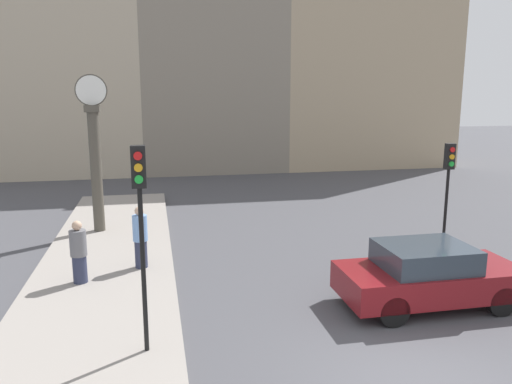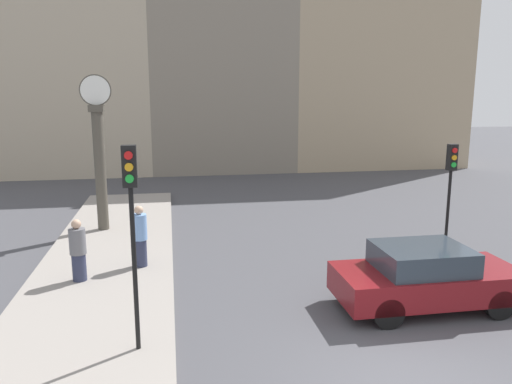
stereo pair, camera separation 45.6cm
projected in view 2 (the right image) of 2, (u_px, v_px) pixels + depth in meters
sidewalk_corner at (108, 260)px, 14.92m from camera, size 3.82×19.33×0.15m
building_row at (233, 36)px, 31.55m from camera, size 31.58×5.00×17.73m
sedan_car at (426, 277)px, 11.65m from camera, size 4.28×1.87×1.52m
traffic_light_near at (131, 207)px, 9.09m from camera, size 0.26×0.24×3.94m
traffic_light_far at (450, 178)px, 14.60m from camera, size 0.26×0.24×3.54m
street_clock at (99, 157)px, 17.54m from camera, size 1.07×0.50×5.47m
pedestrian_grey_jacket at (78, 251)px, 12.97m from camera, size 0.42×0.42×1.65m
pedestrian_blue_stripe at (140, 236)px, 14.04m from camera, size 0.41×0.41×1.76m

